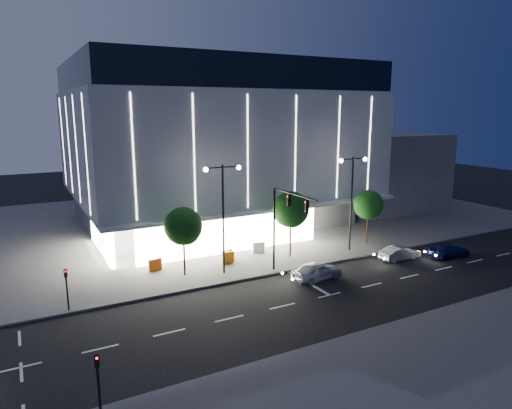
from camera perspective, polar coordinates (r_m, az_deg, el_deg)
The scene contains 20 objects.
ground at distance 34.17m, azimuth 4.90°, elevation -10.98°, with size 160.00×160.00×0.00m, color black.
sidewalk_museum at distance 56.60m, azimuth -4.10°, elevation -1.64°, with size 70.00×40.00×0.15m, color #474747.
sidewalk_near at distance 29.61m, azimuth 27.02°, elevation -15.91°, with size 70.00×10.00×0.15m, color #474747.
museum at distance 52.85m, azimuth -5.51°, elevation 7.48°, with size 30.00×25.80×18.00m.
annex_building at distance 66.92m, azimuth 12.53°, elevation 4.48°, with size 16.00×20.00×10.00m, color #4C4C51.
traffic_mast at distance 35.82m, azimuth 3.48°, elevation -1.42°, with size 0.33×5.89×7.07m.
street_lamp_west at distance 36.09m, azimuth -4.15°, elevation 0.18°, with size 3.16×0.36×9.00m.
street_lamp_east at distance 42.95m, azimuth 11.90°, elevation 1.83°, with size 3.16×0.36×9.00m.
ped_signal_far at distance 32.92m, azimuth -22.59°, elevation -9.26°, with size 0.22×0.24×3.00m.
ped_signal_near at distance 22.09m, azimuth -19.15°, elevation -19.75°, with size 0.22×0.24×3.00m.
tree_left at distance 36.40m, azimuth -9.04°, elevation -2.94°, with size 3.02×3.02×5.72m.
tree_mid at distance 40.58m, azimuth 4.39°, elevation -0.86°, with size 3.25×3.25×6.15m.
tree_right at distance 46.05m, azimuth 13.87°, elevation -0.22°, with size 2.91×2.91×5.51m.
car_lead at distance 36.63m, azimuth 7.64°, elevation -8.23°, with size 1.70×4.23×1.44m, color #B5B7BD.
car_second at distance 42.90m, azimuth 17.51°, elevation -5.80°, with size 1.35×3.86×1.27m, color #B3B4BB.
car_third at distance 45.28m, azimuth 22.92°, elevation -5.30°, with size 1.73×4.26×1.23m, color #161954.
barrier_a at distance 38.78m, azimuth -12.49°, elevation -7.38°, with size 1.10×0.25×1.00m, color #C3460A.
barrier_b at distance 40.27m, azimuth -3.65°, elevation -6.39°, with size 1.10×0.25×1.00m, color white.
barrier_c at distance 39.74m, azimuth -3.53°, elevation -6.64°, with size 1.10×0.25×1.00m, color orange.
barrier_d at distance 42.42m, azimuth 0.34°, elevation -5.42°, with size 1.10×0.25×1.00m, color silver.
Camera 1 is at (-17.34, -26.32, 13.21)m, focal length 32.00 mm.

